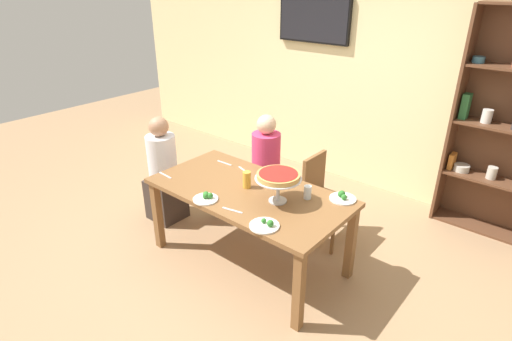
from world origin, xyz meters
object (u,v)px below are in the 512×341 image
(diner_head_west, at_px, (164,177))
(salad_plate_near_diner, at_px, (206,198))
(beer_glass_amber_tall, at_px, (247,180))
(cutlery_fork_near, at_px, (165,175))
(chair_far_right, at_px, (322,194))
(cutlery_fork_far, at_px, (232,210))
(diner_far_left, at_px, (266,174))
(deep_dish_pizza_stand, at_px, (278,177))
(salad_plate_far_diner, at_px, (342,197))
(cutlery_knife_near, at_px, (224,163))
(dining_table, at_px, (249,199))
(salad_plate_spare, at_px, (265,225))
(cutlery_knife_far, at_px, (244,170))
(television, at_px, (314,19))
(water_glass_clear_near, at_px, (308,192))

(diner_head_west, relative_size, salad_plate_near_diner, 5.52)
(beer_glass_amber_tall, bearing_deg, cutlery_fork_near, -157.17)
(chair_far_right, distance_m, cutlery_fork_far, 1.13)
(diner_far_left, bearing_deg, diner_head_west, -46.59)
(chair_far_right, xyz_separation_m, deep_dish_pizza_stand, (0.01, -0.74, 0.47))
(salad_plate_far_diner, bearing_deg, salad_plate_near_diner, -139.56)
(diner_far_left, bearing_deg, beer_glass_amber_tall, 26.65)
(salad_plate_near_diner, bearing_deg, diner_far_left, 102.71)
(beer_glass_amber_tall, bearing_deg, diner_head_west, -178.72)
(diner_head_west, relative_size, cutlery_knife_near, 6.39)
(chair_far_right, bearing_deg, dining_table, -21.49)
(salad_plate_spare, bearing_deg, diner_head_west, 167.88)
(cutlery_fork_far, relative_size, cutlery_knife_far, 1.00)
(diner_far_left, bearing_deg, dining_table, 28.49)
(diner_head_west, distance_m, cutlery_fork_near, 0.56)
(television, xyz_separation_m, cutlery_knife_far, (0.48, -1.84, -1.20))
(cutlery_knife_near, bearing_deg, salad_plate_spare, 146.52)
(television, relative_size, beer_glass_amber_tall, 6.52)
(dining_table, bearing_deg, diner_far_left, 118.49)
(chair_far_right, bearing_deg, diner_far_left, -89.30)
(salad_plate_far_diner, height_order, beer_glass_amber_tall, beer_glass_amber_tall)
(salad_plate_far_diner, distance_m, cutlery_fork_near, 1.62)
(diner_head_west, height_order, salad_plate_near_diner, diner_head_west)
(diner_head_west, relative_size, deep_dish_pizza_stand, 3.04)
(deep_dish_pizza_stand, relative_size, cutlery_fork_near, 2.10)
(deep_dish_pizza_stand, height_order, cutlery_fork_far, deep_dish_pizza_stand)
(salad_plate_spare, bearing_deg, cutlery_fork_near, 176.69)
(cutlery_fork_far, bearing_deg, beer_glass_amber_tall, 102.67)
(chair_far_right, distance_m, salad_plate_spare, 1.15)
(cutlery_fork_near, height_order, cutlery_fork_far, same)
(deep_dish_pizza_stand, relative_size, salad_plate_near_diner, 1.82)
(deep_dish_pizza_stand, xyz_separation_m, salad_plate_near_diner, (-0.47, -0.36, -0.20))
(diner_head_west, xyz_separation_m, chair_far_right, (1.48, 0.75, -0.01))
(deep_dish_pizza_stand, distance_m, cutlery_knife_far, 0.69)
(cutlery_knife_near, height_order, cutlery_knife_far, same)
(water_glass_clear_near, distance_m, cutlery_knife_near, 1.02)
(diner_head_west, bearing_deg, dining_table, -0.14)
(deep_dish_pizza_stand, height_order, salad_plate_far_diner, deep_dish_pizza_stand)
(beer_glass_amber_tall, bearing_deg, television, 109.44)
(diner_far_left, xyz_separation_m, chair_far_right, (0.70, 0.01, -0.01))
(salad_plate_spare, distance_m, cutlery_knife_near, 1.20)
(salad_plate_far_diner, bearing_deg, cutlery_fork_far, -128.60)
(salad_plate_near_diner, height_order, cutlery_knife_near, salad_plate_near_diner)
(cutlery_fork_near, xyz_separation_m, cutlery_knife_near, (0.23, 0.55, 0.00))
(cutlery_fork_near, bearing_deg, salad_plate_far_diner, 27.97)
(salad_plate_far_diner, xyz_separation_m, cutlery_fork_far, (-0.57, -0.72, -0.02))
(chair_far_right, distance_m, salad_plate_far_diner, 0.61)
(dining_table, height_order, beer_glass_amber_tall, beer_glass_amber_tall)
(water_glass_clear_near, relative_size, cutlery_fork_near, 0.63)
(salad_plate_spare, relative_size, beer_glass_amber_tall, 1.50)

